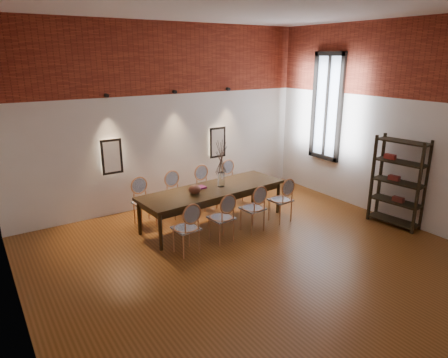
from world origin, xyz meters
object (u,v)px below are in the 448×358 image
chair_near_a (186,228)px  chair_far_c (207,188)px  chair_near_b (221,217)px  chair_near_c (253,208)px  chair_far_b (177,195)px  chair_far_d (233,182)px  dining_table (213,206)px  vase (221,179)px  shelving_rack (398,182)px  chair_near_d (280,200)px  chair_far_a (145,203)px  book (199,188)px  bowl (195,189)px

chair_near_a → chair_far_c: bearing=45.3°
chair_near_b → chair_near_c: 0.77m
chair_far_b → chair_far_d: 1.53m
dining_table → vase: vase is taller
chair_near_a → shelving_rack: bearing=-20.9°
chair_near_a → chair_near_d: 2.30m
chair_near_c → chair_far_a: same height
book → chair_far_a: bearing=151.4°
vase → chair_far_b: bearing=131.9°
chair_far_d → shelving_rack: 3.56m
chair_far_a → chair_far_b: same height
chair_far_c → book: 0.90m
chair_near_d → shelving_rack: (1.84, -1.39, 0.43)m
chair_near_c → shelving_rack: (2.61, -1.33, 0.43)m
book → shelving_rack: size_ratio=0.14×
dining_table → bowl: (-0.47, -0.09, 0.46)m
chair_near_b → bowl: size_ratio=3.92×
vase → shelving_rack: shelving_rack is taller
bowl → chair_far_a: bearing=133.7°
chair_far_b → chair_far_a: bearing=-0.0°
dining_table → chair_far_b: bearing=116.4°
chair_near_d → book: bearing=145.5°
shelving_rack → chair_far_a: bearing=139.8°
shelving_rack → chair_near_a: bearing=156.4°
chair_far_a → chair_near_b: bearing=116.4°
chair_far_d → book: chair_far_d is taller
dining_table → book: book is taller
chair_near_a → vase: 1.62m
chair_far_b → chair_far_c: size_ratio=1.00×
chair_near_d → chair_far_c: size_ratio=1.00×
chair_near_c → dining_table: bearing=116.4°
chair_far_d → vase: bearing=39.4°
chair_far_d → shelving_rack: size_ratio=0.52×
chair_far_c → shelving_rack: 3.98m
dining_table → vase: bearing=0.0°
chair_near_b → chair_far_d: same height
chair_far_b → vase: size_ratio=3.13×
bowl → shelving_rack: bearing=-29.4°
chair_near_d → chair_far_b: (-1.65, 1.42, 0.00)m
vase → book: vase is taller
chair_near_a → chair_near_c: 1.53m
chair_far_c → shelving_rack: size_ratio=0.52×
book → shelving_rack: (3.29, -2.23, 0.14)m
vase → chair_far_a: bearing=154.8°
chair_near_d → vase: (-1.00, 0.70, 0.43)m
chair_near_a → book: chair_near_a is taller
chair_far_a → chair_far_b: (0.76, 0.06, 0.00)m
chair_near_c → chair_near_a: bearing=-180.0°
chair_far_c → chair_far_d: size_ratio=1.00×
chair_near_c → chair_far_a: 2.17m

